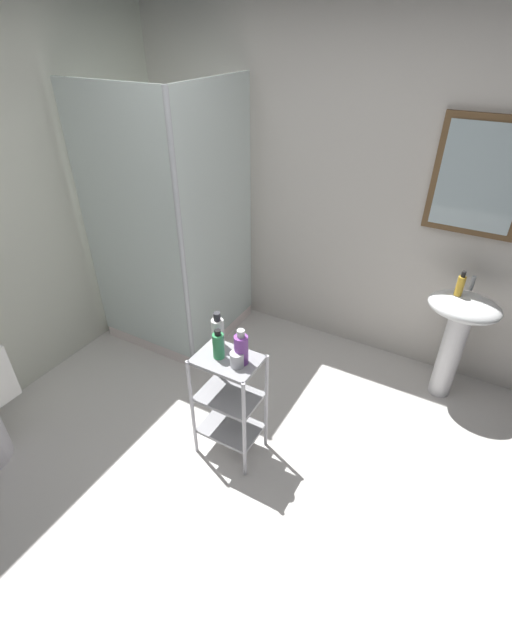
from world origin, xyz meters
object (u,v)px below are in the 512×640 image
(pedestal_sink, at_px, (458,327))
(conditioner_bottle_purple, at_px, (241,349))
(storage_cart, at_px, (229,398))
(body_wash_bottle_green, at_px, (218,345))
(shower_stall, at_px, (180,287))
(lotion_bottle_white, at_px, (218,332))
(rinse_cup, at_px, (237,359))
(hand_soap_bottle, at_px, (460,285))

(pedestal_sink, distance_m, conditioner_bottle_purple, 1.56)
(storage_cart, xyz_separation_m, body_wash_bottle_green, (-0.05, -0.01, 0.38))
(pedestal_sink, bearing_deg, shower_stall, -171.10)
(storage_cart, distance_m, body_wash_bottle_green, 0.39)
(body_wash_bottle_green, xyz_separation_m, lotion_bottle_white, (-0.06, 0.09, 0.01))
(lotion_bottle_white, height_order, rinse_cup, lotion_bottle_white)
(pedestal_sink, height_order, hand_soap_bottle, hand_soap_bottle)
(pedestal_sink, bearing_deg, lotion_bottle_white, -136.14)
(shower_stall, bearing_deg, pedestal_sink, 8.90)
(lotion_bottle_white, bearing_deg, body_wash_bottle_green, -55.06)
(storage_cart, bearing_deg, conditioner_bottle_purple, 7.18)
(pedestal_sink, bearing_deg, hand_soap_bottle, 169.98)
(shower_stall, relative_size, conditioner_bottle_purple, 9.24)
(pedestal_sink, distance_m, storage_cart, 1.61)
(hand_soap_bottle, xyz_separation_m, rinse_cup, (-0.92, -1.24, -0.10))
(body_wash_bottle_green, relative_size, lotion_bottle_white, 0.82)
(body_wash_bottle_green, bearing_deg, hand_soap_bottle, 49.40)
(conditioner_bottle_purple, distance_m, body_wash_bottle_green, 0.14)
(hand_soap_bottle, bearing_deg, shower_stall, -170.53)
(storage_cart, xyz_separation_m, lotion_bottle_white, (-0.11, 0.08, 0.40))
(pedestal_sink, height_order, storage_cart, pedestal_sink)
(pedestal_sink, distance_m, rinse_cup, 1.58)
(lotion_bottle_white, bearing_deg, shower_stall, 139.19)
(conditioner_bottle_purple, bearing_deg, rinse_cup, -102.04)
(pedestal_sink, xyz_separation_m, lotion_bottle_white, (-1.17, -1.12, 0.26))
(storage_cart, bearing_deg, rinse_cup, -16.39)
(storage_cart, distance_m, conditioner_bottle_purple, 0.41)
(pedestal_sink, relative_size, storage_cart, 1.09)
(pedestal_sink, xyz_separation_m, rinse_cup, (-0.98, -1.23, 0.20))
(hand_soap_bottle, bearing_deg, rinse_cup, -126.67)
(conditioner_bottle_purple, bearing_deg, shower_stall, 142.29)
(storage_cart, height_order, conditioner_bottle_purple, conditioner_bottle_purple)
(shower_stall, xyz_separation_m, pedestal_sink, (2.09, 0.33, 0.12))
(conditioner_bottle_purple, distance_m, lotion_bottle_white, 0.21)
(pedestal_sink, relative_size, body_wash_bottle_green, 4.45)
(shower_stall, distance_m, body_wash_bottle_green, 1.37)
(hand_soap_bottle, relative_size, lotion_bottle_white, 0.77)
(pedestal_sink, distance_m, lotion_bottle_white, 1.64)
(shower_stall, bearing_deg, body_wash_bottle_green, -41.93)
(shower_stall, xyz_separation_m, hand_soap_bottle, (2.03, 0.34, 0.42))
(storage_cart, relative_size, lotion_bottle_white, 3.34)
(shower_stall, xyz_separation_m, body_wash_bottle_green, (0.98, -0.88, 0.36))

